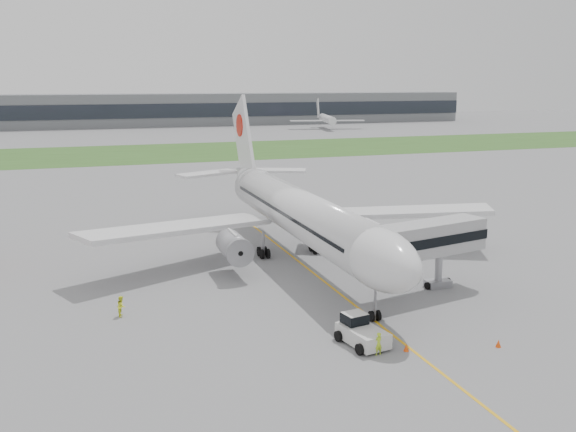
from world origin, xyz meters
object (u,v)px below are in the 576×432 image
object	(u,v)px
pushback_tug	(361,331)
ground_crew_near	(378,344)
airliner	(296,210)
jet_bridge	(414,242)

from	to	relation	value
pushback_tug	ground_crew_near	size ratio (longest dim) A/B	2.64
pushback_tug	airliner	bearing A→B (deg)	72.15
jet_bridge	ground_crew_near	size ratio (longest dim) A/B	8.57
airliner	pushback_tug	distance (m)	24.39
airliner	jet_bridge	distance (m)	16.39
airliner	jet_bridge	size ratio (longest dim) A/B	3.62
airliner	pushback_tug	bearing A→B (deg)	-97.48
airliner	jet_bridge	world-z (taller)	airliner
pushback_tug	ground_crew_near	distance (m)	2.40
pushback_tug	jet_bridge	world-z (taller)	jet_bridge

